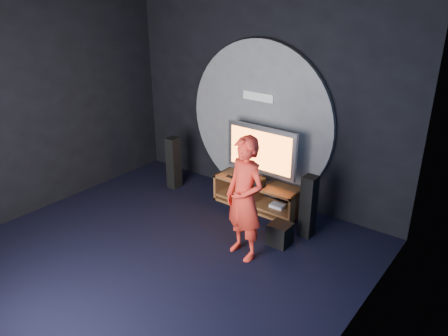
% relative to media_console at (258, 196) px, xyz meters
% --- Properties ---
extents(floor, '(5.00, 5.00, 0.00)m').
position_rel_media_console_xyz_m(floor, '(-0.27, -2.05, -0.19)').
color(floor, black).
rests_on(floor, ground).
extents(back_wall, '(5.00, 0.04, 3.50)m').
position_rel_media_console_xyz_m(back_wall, '(-0.27, 0.45, 1.56)').
color(back_wall, black).
rests_on(back_wall, ground).
extents(left_wall, '(0.04, 5.00, 3.50)m').
position_rel_media_console_xyz_m(left_wall, '(-2.77, -2.05, 1.56)').
color(left_wall, black).
rests_on(left_wall, ground).
extents(right_wall, '(0.04, 5.00, 3.50)m').
position_rel_media_console_xyz_m(right_wall, '(2.23, -2.05, 1.56)').
color(right_wall, black).
rests_on(right_wall, ground).
extents(wall_disc_panel, '(2.60, 0.11, 2.60)m').
position_rel_media_console_xyz_m(wall_disc_panel, '(-0.27, 0.39, 1.11)').
color(wall_disc_panel, '#515156').
rests_on(wall_disc_panel, ground).
extents(media_console, '(1.45, 0.45, 0.45)m').
position_rel_media_console_xyz_m(media_console, '(0.00, 0.00, 0.00)').
color(media_console, brown).
rests_on(media_console, ground).
extents(tv, '(1.23, 0.22, 0.90)m').
position_rel_media_console_xyz_m(tv, '(-0.01, 0.07, 0.75)').
color(tv, '#A5A4AB').
rests_on(tv, media_console).
extents(center_speaker, '(0.40, 0.15, 0.15)m').
position_rel_media_console_xyz_m(center_speaker, '(-0.01, -0.15, 0.33)').
color(center_speaker, black).
rests_on(center_speaker, media_console).
extents(remote, '(0.18, 0.05, 0.02)m').
position_rel_media_console_xyz_m(remote, '(-0.43, -0.12, 0.27)').
color(remote, black).
rests_on(remote, media_console).
extents(tower_speaker_left, '(0.18, 0.20, 0.92)m').
position_rel_media_console_xyz_m(tower_speaker_left, '(-1.60, -0.25, 0.27)').
color(tower_speaker_left, black).
rests_on(tower_speaker_left, ground).
extents(tower_speaker_right, '(0.18, 0.20, 0.92)m').
position_rel_media_console_xyz_m(tower_speaker_right, '(1.03, -0.28, 0.27)').
color(tower_speaker_right, black).
rests_on(tower_speaker_right, ground).
extents(subwoofer, '(0.28, 0.28, 0.31)m').
position_rel_media_console_xyz_m(subwoofer, '(0.84, -0.71, -0.04)').
color(subwoofer, black).
rests_on(subwoofer, ground).
extents(player, '(0.68, 0.53, 1.66)m').
position_rel_media_console_xyz_m(player, '(0.59, -1.23, 0.64)').
color(player, red).
rests_on(player, ground).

